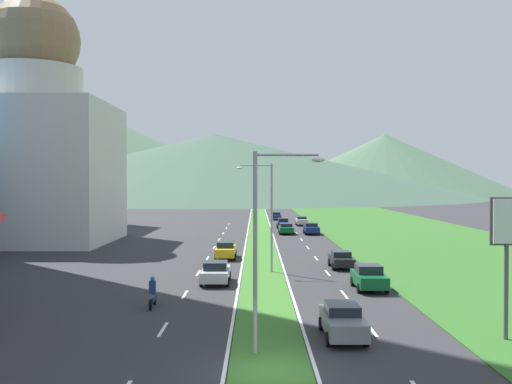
% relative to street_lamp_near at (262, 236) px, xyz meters
% --- Properties ---
extents(ground_plane, '(600.00, 600.00, 0.00)m').
position_rel_street_lamp_near_xyz_m(ground_plane, '(0.22, -2.46, -4.94)').
color(ground_plane, '#2D2D30').
extents(grass_median, '(3.20, 240.00, 0.06)m').
position_rel_street_lamp_near_xyz_m(grass_median, '(0.22, 57.54, -4.91)').
color(grass_median, '#387028').
rests_on(grass_median, ground_plane).
extents(grass_verge_right, '(24.00, 240.00, 0.06)m').
position_rel_street_lamp_near_xyz_m(grass_verge_right, '(20.82, 57.54, -4.91)').
color(grass_verge_right, '#2D6023').
rests_on(grass_verge_right, ground_plane).
extents(lane_dash_left_3, '(0.16, 2.80, 0.01)m').
position_rel_street_lamp_near_xyz_m(lane_dash_left_3, '(-4.88, 4.15, -4.94)').
color(lane_dash_left_3, silver).
rests_on(lane_dash_left_3, ground_plane).
extents(lane_dash_left_4, '(0.16, 2.80, 0.01)m').
position_rel_street_lamp_near_xyz_m(lane_dash_left_4, '(-4.88, 13.02, -4.94)').
color(lane_dash_left_4, silver).
rests_on(lane_dash_left_4, ground_plane).
extents(lane_dash_left_5, '(0.16, 2.80, 0.01)m').
position_rel_street_lamp_near_xyz_m(lane_dash_left_5, '(-4.88, 21.89, -4.94)').
color(lane_dash_left_5, silver).
rests_on(lane_dash_left_5, ground_plane).
extents(lane_dash_left_6, '(0.16, 2.80, 0.01)m').
position_rel_street_lamp_near_xyz_m(lane_dash_left_6, '(-4.88, 30.76, -4.94)').
color(lane_dash_left_6, silver).
rests_on(lane_dash_left_6, ground_plane).
extents(lane_dash_left_7, '(0.16, 2.80, 0.01)m').
position_rel_street_lamp_near_xyz_m(lane_dash_left_7, '(-4.88, 39.63, -4.94)').
color(lane_dash_left_7, silver).
rests_on(lane_dash_left_7, ground_plane).
extents(lane_dash_left_8, '(0.16, 2.80, 0.01)m').
position_rel_street_lamp_near_xyz_m(lane_dash_left_8, '(-4.88, 48.50, -4.94)').
color(lane_dash_left_8, silver).
rests_on(lane_dash_left_8, ground_plane).
extents(lane_dash_left_9, '(0.16, 2.80, 0.01)m').
position_rel_street_lamp_near_xyz_m(lane_dash_left_9, '(-4.88, 57.37, -4.94)').
color(lane_dash_left_9, silver).
rests_on(lane_dash_left_9, ground_plane).
extents(lane_dash_left_10, '(0.16, 2.80, 0.01)m').
position_rel_street_lamp_near_xyz_m(lane_dash_left_10, '(-4.88, 66.24, -4.94)').
color(lane_dash_left_10, silver).
rests_on(lane_dash_left_10, ground_plane).
extents(lane_dash_left_11, '(0.16, 2.80, 0.01)m').
position_rel_street_lamp_near_xyz_m(lane_dash_left_11, '(-4.88, 75.11, -4.94)').
color(lane_dash_left_11, silver).
rests_on(lane_dash_left_11, ground_plane).
extents(lane_dash_right_3, '(0.16, 2.80, 0.01)m').
position_rel_street_lamp_near_xyz_m(lane_dash_right_3, '(5.32, 4.15, -4.94)').
color(lane_dash_right_3, silver).
rests_on(lane_dash_right_3, ground_plane).
extents(lane_dash_right_4, '(0.16, 2.80, 0.01)m').
position_rel_street_lamp_near_xyz_m(lane_dash_right_4, '(5.32, 13.02, -4.94)').
color(lane_dash_right_4, silver).
rests_on(lane_dash_right_4, ground_plane).
extents(lane_dash_right_5, '(0.16, 2.80, 0.01)m').
position_rel_street_lamp_near_xyz_m(lane_dash_right_5, '(5.32, 21.89, -4.94)').
color(lane_dash_right_5, silver).
rests_on(lane_dash_right_5, ground_plane).
extents(lane_dash_right_6, '(0.16, 2.80, 0.01)m').
position_rel_street_lamp_near_xyz_m(lane_dash_right_6, '(5.32, 30.76, -4.94)').
color(lane_dash_right_6, silver).
rests_on(lane_dash_right_6, ground_plane).
extents(lane_dash_right_7, '(0.16, 2.80, 0.01)m').
position_rel_street_lamp_near_xyz_m(lane_dash_right_7, '(5.32, 39.63, -4.94)').
color(lane_dash_right_7, silver).
rests_on(lane_dash_right_7, ground_plane).
extents(lane_dash_right_8, '(0.16, 2.80, 0.01)m').
position_rel_street_lamp_near_xyz_m(lane_dash_right_8, '(5.32, 48.50, -4.94)').
color(lane_dash_right_8, silver).
rests_on(lane_dash_right_8, ground_plane).
extents(lane_dash_right_9, '(0.16, 2.80, 0.01)m').
position_rel_street_lamp_near_xyz_m(lane_dash_right_9, '(5.32, 57.37, -4.94)').
color(lane_dash_right_9, silver).
rests_on(lane_dash_right_9, ground_plane).
extents(lane_dash_right_10, '(0.16, 2.80, 0.01)m').
position_rel_street_lamp_near_xyz_m(lane_dash_right_10, '(5.32, 66.24, -4.94)').
color(lane_dash_right_10, silver).
rests_on(lane_dash_right_10, ground_plane).
extents(lane_dash_right_11, '(0.16, 2.80, 0.01)m').
position_rel_street_lamp_near_xyz_m(lane_dash_right_11, '(5.32, 75.11, -4.94)').
color(lane_dash_right_11, silver).
rests_on(lane_dash_right_11, ground_plane).
extents(edge_line_median_left, '(0.16, 240.00, 0.01)m').
position_rel_street_lamp_near_xyz_m(edge_line_median_left, '(-1.53, 57.54, -4.94)').
color(edge_line_median_left, silver).
rests_on(edge_line_median_left, ground_plane).
extents(edge_line_median_right, '(0.16, 240.00, 0.01)m').
position_rel_street_lamp_near_xyz_m(edge_line_median_right, '(1.97, 57.54, -4.94)').
color(edge_line_median_right, silver).
rests_on(edge_line_median_right, ground_plane).
extents(domed_building, '(17.74, 17.74, 29.03)m').
position_rel_street_lamp_near_xyz_m(domed_building, '(-26.38, 45.18, 6.70)').
color(domed_building, silver).
rests_on(domed_building, ground_plane).
extents(midrise_colored, '(15.19, 15.19, 20.34)m').
position_rel_street_lamp_near_xyz_m(midrise_colored, '(-33.41, 70.40, 5.23)').
color(midrise_colored, beige).
rests_on(midrise_colored, ground_plane).
extents(hill_far_left, '(190.46, 190.46, 43.73)m').
position_rel_street_lamp_near_xyz_m(hill_far_left, '(-84.88, 269.65, 16.92)').
color(hill_far_left, '#47664C').
rests_on(hill_far_left, ground_plane).
extents(hill_far_center, '(233.18, 233.18, 28.32)m').
position_rel_street_lamp_near_xyz_m(hill_far_center, '(-18.59, 243.18, 9.22)').
color(hill_far_center, '#3D5647').
rests_on(hill_far_center, ground_plane).
extents(hill_far_right, '(136.90, 136.90, 31.64)m').
position_rel_street_lamp_near_xyz_m(hill_far_right, '(67.07, 284.85, 10.88)').
color(hill_far_right, '#47664C').
rests_on(hill_far_right, ground_plane).
extents(street_lamp_near, '(3.02, 0.39, 8.50)m').
position_rel_street_lamp_near_xyz_m(street_lamp_near, '(0.00, 0.00, 0.00)').
color(street_lamp_near, '#99999E').
rests_on(street_lamp_near, ground_plane).
extents(street_lamp_mid, '(2.87, 0.45, 8.64)m').
position_rel_street_lamp_near_xyz_m(street_lamp_mid, '(0.59, 22.17, 0.06)').
color(street_lamp_mid, '#99999E').
rests_on(street_lamp_mid, ground_plane).
extents(car_0, '(2.01, 4.42, 1.58)m').
position_rel_street_lamp_near_xyz_m(car_0, '(-3.17, 17.11, -4.15)').
color(car_0, '#B2B2B7').
rests_on(car_0, ground_plane).
extents(car_1, '(2.01, 4.26, 1.64)m').
position_rel_street_lamp_near_xyz_m(car_1, '(7.23, 14.79, -4.12)').
color(car_1, '#0C5128').
rests_on(car_1, ground_plane).
extents(car_2, '(2.03, 4.69, 1.45)m').
position_rel_street_lamp_near_xyz_m(car_2, '(3.81, 56.39, -4.19)').
color(car_2, '#0C5128').
rests_on(car_2, ground_plane).
extents(car_3, '(2.02, 4.48, 1.54)m').
position_rel_street_lamp_near_xyz_m(car_3, '(7.22, 55.93, -4.15)').
color(car_3, navy).
rests_on(car_3, ground_plane).
extents(car_4, '(1.91, 4.32, 1.54)m').
position_rel_street_lamp_near_xyz_m(car_4, '(3.83, 66.28, -4.17)').
color(car_4, navy).
rests_on(car_4, ground_plane).
extents(car_5, '(1.88, 4.11, 1.42)m').
position_rel_street_lamp_near_xyz_m(car_5, '(6.79, 24.52, -4.21)').
color(car_5, black).
rests_on(car_5, ground_plane).
extents(car_6, '(1.92, 4.75, 1.60)m').
position_rel_street_lamp_near_xyz_m(car_6, '(-3.16, 30.62, -4.14)').
color(car_6, yellow).
rests_on(car_6, ground_plane).
extents(car_7, '(1.86, 4.55, 1.41)m').
position_rel_street_lamp_near_xyz_m(car_7, '(3.49, 86.23, -4.21)').
color(car_7, navy).
rests_on(car_7, ground_plane).
extents(car_8, '(1.87, 4.59, 1.56)m').
position_rel_street_lamp_near_xyz_m(car_8, '(3.69, 2.60, -4.14)').
color(car_8, slate).
rests_on(car_8, ground_plane).
extents(car_9, '(1.89, 4.60, 1.46)m').
position_rel_street_lamp_near_xyz_m(car_9, '(7.13, 71.90, -4.18)').
color(car_9, '#B2B2B7').
rests_on(car_9, ground_plane).
extents(motorcycle_rider, '(0.36, 2.00, 1.80)m').
position_rel_street_lamp_near_xyz_m(motorcycle_rider, '(-6.25, 9.16, -4.20)').
color(motorcycle_rider, black).
rests_on(motorcycle_rider, ground_plane).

